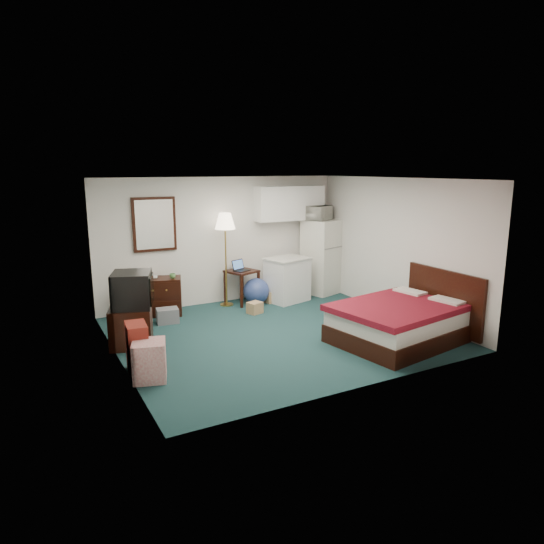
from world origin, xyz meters
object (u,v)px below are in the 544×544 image
fridge (321,257)px  suitcase (137,348)px  floor_lamp (226,260)px  desk (242,287)px  tv_stand (131,326)px  kitchen_counter (287,280)px  dresser (153,297)px  bed (397,323)px

fridge → suitcase: size_ratio=2.37×
floor_lamp → suitcase: (-2.30, -2.41, -0.58)m
floor_lamp → desk: 0.66m
desk → tv_stand: (-2.47, -1.34, -0.03)m
floor_lamp → kitchen_counter: (1.22, -0.29, -0.48)m
desk → suitcase: desk is taller
tv_stand → dresser: bearing=80.0°
dresser → floor_lamp: 1.55m
fridge → bed: fridge is taller
kitchen_counter → dresser: bearing=158.4°
floor_lamp → bed: size_ratio=0.98×
bed → suitcase: 3.91m
suitcase → dresser: bearing=76.5°
suitcase → bed: bearing=-5.5°
floor_lamp → fridge: size_ratio=1.15×
fridge → floor_lamp: bearing=160.8°
desk → tv_stand: 2.81m
tv_stand → suitcase: size_ratio=0.99×
bed → tv_stand: (-3.69, 1.82, 0.00)m
bed → desk: bearing=102.0°
fridge → suitcase: 5.08m
dresser → kitchen_counter: 2.68m
kitchen_counter → fridge: size_ratio=0.54×
floor_lamp → fridge: 2.19m
dresser → fridge: 3.66m
suitcase → kitchen_counter: bearing=36.9°
dresser → tv_stand: dresser is taller
tv_stand → floor_lamp: bearing=49.1°
fridge → bed: bearing=-119.4°
tv_stand → desk: bearing=45.3°
desk → bed: desk is taller
dresser → suitcase: size_ratio=1.52×
bed → dresser: bearing=123.9°
fridge → suitcase: bearing=-170.0°
floor_lamp → tv_stand: size_ratio=2.76×
desk → fridge: size_ratio=0.43×
dresser → desk: bearing=16.5°
dresser → bed: dresser is taller
kitchen_counter → suitcase: size_ratio=1.29×
fridge → tv_stand: bearing=178.9°
kitchen_counter → tv_stand: bearing=-177.1°
desk → suitcase: 3.55m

